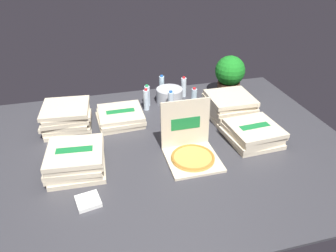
{
  "coord_description": "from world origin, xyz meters",
  "views": [
    {
      "loc": [
        -0.56,
        -2.22,
        1.58
      ],
      "look_at": [
        0.05,
        0.1,
        0.14
      ],
      "focal_mm": 34.27,
      "sensor_mm": 36.0,
      "label": 1
    }
  ],
  "objects_px": {
    "napkin_pile": "(88,201)",
    "water_bottle_2": "(171,102)",
    "pizza_stack_center_near": "(229,106)",
    "water_bottle_4": "(147,96)",
    "pizza_stack_right_far": "(67,117)",
    "pizza_stack_left_near": "(76,160)",
    "pizza_stack_right_mid": "(253,133)",
    "pizza_stack_left_far": "(120,117)",
    "open_pizza_box": "(191,149)",
    "water_bottle_0": "(184,87)",
    "water_bottle_3": "(162,85)",
    "potted_plant": "(230,75)",
    "ice_bucket": "(169,95)",
    "water_bottle_5": "(146,100)",
    "water_bottle_1": "(194,99)"
  },
  "relations": [
    {
      "from": "pizza_stack_right_mid",
      "to": "water_bottle_0",
      "type": "distance_m",
      "value": 1.08
    },
    {
      "from": "pizza_stack_left_near",
      "to": "water_bottle_1",
      "type": "distance_m",
      "value": 1.42
    },
    {
      "from": "pizza_stack_left_far",
      "to": "pizza_stack_left_near",
      "type": "distance_m",
      "value": 0.79
    },
    {
      "from": "pizza_stack_right_mid",
      "to": "pizza_stack_right_far",
      "type": "height_order",
      "value": "pizza_stack_right_far"
    },
    {
      "from": "potted_plant",
      "to": "pizza_stack_left_near",
      "type": "bearing_deg",
      "value": -150.16
    },
    {
      "from": "water_bottle_5",
      "to": "water_bottle_0",
      "type": "bearing_deg",
      "value": 23.84
    },
    {
      "from": "potted_plant",
      "to": "water_bottle_4",
      "type": "bearing_deg",
      "value": -178.19
    },
    {
      "from": "pizza_stack_left_far",
      "to": "water_bottle_2",
      "type": "distance_m",
      "value": 0.54
    },
    {
      "from": "pizza_stack_right_mid",
      "to": "pizza_stack_left_near",
      "type": "relative_size",
      "value": 1.02
    },
    {
      "from": "water_bottle_1",
      "to": "water_bottle_3",
      "type": "bearing_deg",
      "value": 120.56
    },
    {
      "from": "water_bottle_4",
      "to": "pizza_stack_right_far",
      "type": "bearing_deg",
      "value": -162.4
    },
    {
      "from": "water_bottle_2",
      "to": "pizza_stack_right_far",
      "type": "bearing_deg",
      "value": -176.92
    },
    {
      "from": "water_bottle_1",
      "to": "water_bottle_2",
      "type": "xyz_separation_m",
      "value": [
        -0.25,
        -0.02,
        0.0
      ]
    },
    {
      "from": "ice_bucket",
      "to": "water_bottle_5",
      "type": "height_order",
      "value": "water_bottle_5"
    },
    {
      "from": "ice_bucket",
      "to": "water_bottle_1",
      "type": "height_order",
      "value": "water_bottle_1"
    },
    {
      "from": "open_pizza_box",
      "to": "pizza_stack_right_far",
      "type": "bearing_deg",
      "value": 142.9
    },
    {
      "from": "napkin_pile",
      "to": "water_bottle_4",
      "type": "bearing_deg",
      "value": 62.76
    },
    {
      "from": "pizza_stack_right_mid",
      "to": "water_bottle_3",
      "type": "relative_size",
      "value": 2.05
    },
    {
      "from": "pizza_stack_left_far",
      "to": "pizza_stack_center_near",
      "type": "bearing_deg",
      "value": -8.47
    },
    {
      "from": "water_bottle_3",
      "to": "water_bottle_1",
      "type": "bearing_deg",
      "value": -59.44
    },
    {
      "from": "pizza_stack_center_near",
      "to": "water_bottle_4",
      "type": "xyz_separation_m",
      "value": [
        -0.74,
        0.44,
        -0.0
      ]
    },
    {
      "from": "water_bottle_3",
      "to": "water_bottle_4",
      "type": "height_order",
      "value": "same"
    },
    {
      "from": "pizza_stack_left_near",
      "to": "water_bottle_5",
      "type": "bearing_deg",
      "value": 49.71
    },
    {
      "from": "water_bottle_4",
      "to": "water_bottle_2",
      "type": "bearing_deg",
      "value": -45.49
    },
    {
      "from": "pizza_stack_left_far",
      "to": "open_pizza_box",
      "type": "bearing_deg",
      "value": -56.19
    },
    {
      "from": "pizza_stack_right_far",
      "to": "pizza_stack_left_near",
      "type": "relative_size",
      "value": 1.01
    },
    {
      "from": "pizza_stack_right_mid",
      "to": "water_bottle_4",
      "type": "relative_size",
      "value": 2.05
    },
    {
      "from": "open_pizza_box",
      "to": "water_bottle_5",
      "type": "relative_size",
      "value": 1.91
    },
    {
      "from": "pizza_stack_left_near",
      "to": "ice_bucket",
      "type": "xyz_separation_m",
      "value": [
        1.0,
        0.96,
        -0.02
      ]
    },
    {
      "from": "pizza_stack_left_near",
      "to": "napkin_pile",
      "type": "relative_size",
      "value": 3.0
    },
    {
      "from": "napkin_pile",
      "to": "water_bottle_2",
      "type": "bearing_deg",
      "value": 51.75
    },
    {
      "from": "pizza_stack_right_mid",
      "to": "pizza_stack_right_far",
      "type": "distance_m",
      "value": 1.71
    },
    {
      "from": "pizza_stack_center_near",
      "to": "water_bottle_2",
      "type": "relative_size",
      "value": 1.95
    },
    {
      "from": "water_bottle_2",
      "to": "napkin_pile",
      "type": "xyz_separation_m",
      "value": [
        -0.89,
        -1.13,
        -0.1
      ]
    },
    {
      "from": "pizza_stack_right_mid",
      "to": "napkin_pile",
      "type": "relative_size",
      "value": 3.07
    },
    {
      "from": "pizza_stack_center_near",
      "to": "pizza_stack_left_near",
      "type": "height_order",
      "value": "pizza_stack_center_near"
    },
    {
      "from": "open_pizza_box",
      "to": "pizza_stack_right_mid",
      "type": "relative_size",
      "value": 0.93
    },
    {
      "from": "pizza_stack_right_mid",
      "to": "water_bottle_2",
      "type": "distance_m",
      "value": 0.9
    },
    {
      "from": "pizza_stack_left_far",
      "to": "water_bottle_0",
      "type": "xyz_separation_m",
      "value": [
        0.76,
        0.4,
        0.06
      ]
    },
    {
      "from": "pizza_stack_center_near",
      "to": "water_bottle_0",
      "type": "height_order",
      "value": "water_bottle_0"
    },
    {
      "from": "pizza_stack_center_near",
      "to": "water_bottle_1",
      "type": "relative_size",
      "value": 1.95
    },
    {
      "from": "pizza_stack_left_far",
      "to": "pizza_stack_right_far",
      "type": "bearing_deg",
      "value": 177.73
    },
    {
      "from": "pizza_stack_right_far",
      "to": "pizza_stack_left_near",
      "type": "distance_m",
      "value": 0.68
    },
    {
      "from": "water_bottle_5",
      "to": "pizza_stack_right_mid",
      "type": "bearing_deg",
      "value": -46.18
    },
    {
      "from": "pizza_stack_right_far",
      "to": "potted_plant",
      "type": "bearing_deg",
      "value": 9.35
    },
    {
      "from": "pizza_stack_center_near",
      "to": "water_bottle_3",
      "type": "bearing_deg",
      "value": 128.66
    },
    {
      "from": "pizza_stack_right_mid",
      "to": "water_bottle_0",
      "type": "bearing_deg",
      "value": 107.35
    },
    {
      "from": "open_pizza_box",
      "to": "water_bottle_5",
      "type": "bearing_deg",
      "value": 101.5
    },
    {
      "from": "open_pizza_box",
      "to": "napkin_pile",
      "type": "bearing_deg",
      "value": -158.53
    },
    {
      "from": "pizza_stack_left_near",
      "to": "water_bottle_2",
      "type": "relative_size",
      "value": 2.01
    }
  ]
}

